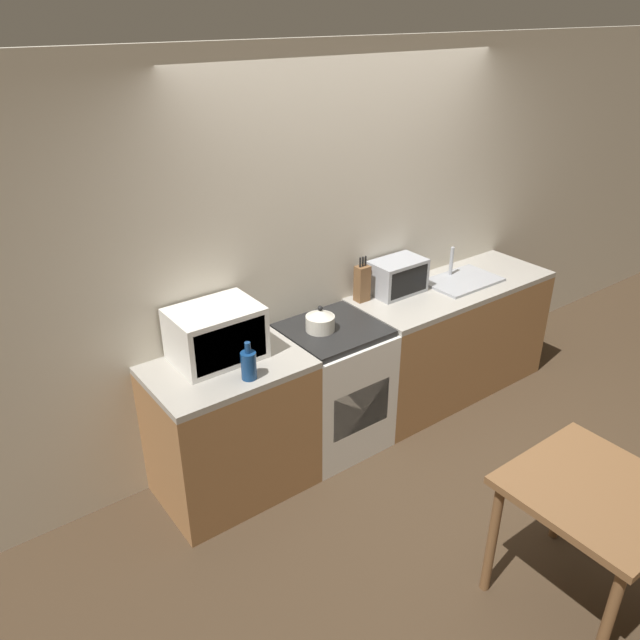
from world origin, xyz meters
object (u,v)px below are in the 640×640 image
(kettle, at_px, (320,320))
(toaster_oven, at_px, (398,277))
(bottle, at_px, (249,365))
(microwave, at_px, (216,334))
(dining_table, at_px, (594,506))
(stove_range, at_px, (333,387))

(kettle, bearing_deg, toaster_oven, 9.87)
(kettle, relative_size, bottle, 0.82)
(kettle, height_order, microwave, microwave)
(bottle, distance_m, dining_table, 1.88)
(bottle, height_order, toaster_oven, toaster_oven)
(stove_range, distance_m, toaster_oven, 0.93)
(microwave, xyz_separation_m, toaster_oven, (1.49, 0.06, -0.04))
(stove_range, relative_size, kettle, 4.81)
(kettle, height_order, dining_table, kettle)
(stove_range, xyz_separation_m, toaster_oven, (0.71, 0.16, 0.58))
(toaster_oven, xyz_separation_m, dining_table, (-0.53, -1.95, -0.39))
(toaster_oven, relative_size, dining_table, 0.53)
(kettle, relative_size, microwave, 0.37)
(kettle, distance_m, microwave, 0.70)
(microwave, bearing_deg, toaster_oven, 2.25)
(bottle, bearing_deg, dining_table, -59.68)
(microwave, distance_m, dining_table, 2.17)
(stove_range, relative_size, bottle, 3.96)
(stove_range, height_order, microwave, microwave)
(toaster_oven, bearing_deg, stove_range, -167.11)
(microwave, height_order, bottle, microwave)
(stove_range, bearing_deg, microwave, 172.42)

